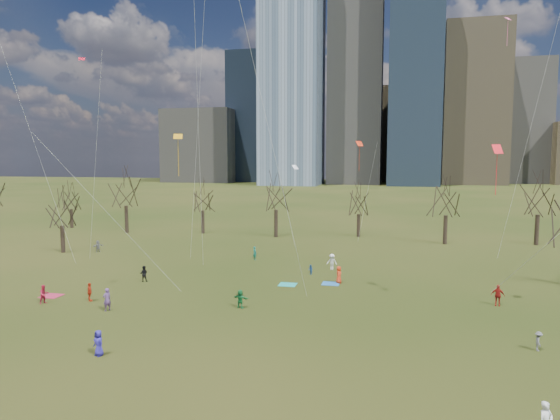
% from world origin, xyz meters
% --- Properties ---
extents(ground, '(500.00, 500.00, 0.00)m').
position_xyz_m(ground, '(0.00, 0.00, 0.00)').
color(ground, black).
rests_on(ground, ground).
extents(downtown_skyline, '(212.50, 78.00, 118.00)m').
position_xyz_m(downtown_skyline, '(-2.43, 210.64, 39.01)').
color(downtown_skyline, slate).
rests_on(downtown_skyline, ground).
extents(bare_tree_row, '(113.04, 29.80, 9.50)m').
position_xyz_m(bare_tree_row, '(-0.09, 37.22, 6.12)').
color(bare_tree_row, black).
rests_on(bare_tree_row, ground).
extents(blanket_teal, '(1.60, 1.50, 0.03)m').
position_xyz_m(blanket_teal, '(0.61, 12.52, 0.01)').
color(blanket_teal, teal).
rests_on(blanket_teal, ground).
extents(blanket_navy, '(1.60, 1.50, 0.03)m').
position_xyz_m(blanket_navy, '(4.46, 13.77, 0.01)').
color(blanket_navy, '#276CB6').
rests_on(blanket_navy, ground).
extents(blanket_crimson, '(1.60, 1.50, 0.03)m').
position_xyz_m(blanket_crimson, '(-18.17, 4.30, 0.01)').
color(blanket_crimson, '#AE2243').
rests_on(blanket_crimson, ground).
extents(person_0, '(0.89, 0.76, 1.55)m').
position_xyz_m(person_0, '(-6.83, -6.32, 0.77)').
color(person_0, '#2E25A3').
rests_on(person_0, ground).
extents(person_2, '(0.86, 0.93, 1.53)m').
position_xyz_m(person_2, '(-17.25, 2.24, 0.77)').
color(person_2, '#B81A39').
rests_on(person_2, ground).
extents(person_3, '(0.49, 0.80, 1.19)m').
position_xyz_m(person_3, '(18.76, 0.27, 0.60)').
color(person_3, slate).
rests_on(person_3, ground).
extents(person_4, '(0.90, 0.90, 1.53)m').
position_xyz_m(person_4, '(-14.08, 3.67, 0.77)').
color(person_4, red).
rests_on(person_4, ground).
extents(person_5, '(1.42, 0.78, 1.46)m').
position_xyz_m(person_5, '(-1.50, 4.62, 0.73)').
color(person_5, '#1B7A3B').
rests_on(person_5, ground).
extents(person_7, '(0.68, 0.77, 1.78)m').
position_xyz_m(person_7, '(-11.25, 1.67, 0.89)').
color(person_7, '#684387').
rests_on(person_7, ground).
extents(person_8, '(0.60, 0.62, 1.01)m').
position_xyz_m(person_8, '(2.02, 16.97, 0.51)').
color(person_8, '#2656A6').
rests_on(person_8, ground).
extents(person_9, '(1.09, 0.66, 1.65)m').
position_xyz_m(person_9, '(3.82, 19.85, 0.83)').
color(person_9, white).
rests_on(person_9, ground).
extents(person_10, '(1.05, 0.57, 1.70)m').
position_xyz_m(person_10, '(18.22, 9.72, 0.85)').
color(person_10, '#A81D18').
rests_on(person_10, ground).
extents(person_11, '(1.11, 1.39, 1.48)m').
position_xyz_m(person_11, '(-25.86, 23.13, 0.74)').
color(person_11, slate).
rests_on(person_11, ground).
extents(person_12, '(0.52, 0.79, 1.62)m').
position_xyz_m(person_12, '(5.17, 14.12, 0.81)').
color(person_12, '#F13D1A').
rests_on(person_12, ground).
extents(person_13, '(0.67, 0.66, 1.55)m').
position_xyz_m(person_13, '(-5.48, 22.90, 0.77)').
color(person_13, '#1A7763').
rests_on(person_13, ground).
extents(person_14, '(0.87, 0.76, 1.52)m').
position_xyz_m(person_14, '(-12.96, 10.66, 0.76)').
color(person_14, black).
rests_on(person_14, ground).
extents(kites_airborne, '(61.64, 35.08, 35.76)m').
position_xyz_m(kites_airborne, '(1.29, 11.86, 14.09)').
color(kites_airborne, orange).
rests_on(kites_airborne, ground).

